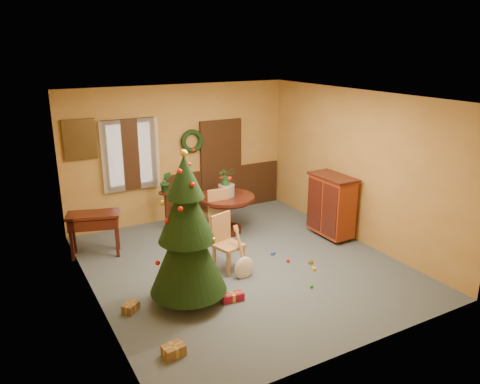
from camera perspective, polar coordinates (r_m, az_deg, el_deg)
room_envelope at (r=10.26m, az=-6.05°, el=2.99°), size 5.50×5.50×5.50m
dining_table at (r=9.45m, az=-1.66°, el=-1.83°), size 1.13×1.13×0.78m
urn at (r=9.34m, az=-1.67°, el=0.21°), size 0.33×0.33×0.24m
centerpiece_plant at (r=9.25m, az=-1.69°, el=2.02°), size 0.34×0.29×0.38m
chair_near at (r=7.93m, az=-1.79°, el=-5.92°), size 0.53×0.53×0.98m
chair_far at (r=9.30m, az=-2.93°, el=-2.21°), size 0.47×0.47×1.01m
guitar at (r=7.69m, az=0.50°, el=-7.62°), size 0.42×0.58×0.81m
plant_stand at (r=9.72m, az=-8.90°, el=-1.73°), size 0.31×0.31×0.81m
stand_plant at (r=9.56m, az=-9.05°, el=1.24°), size 0.29×0.26×0.44m
christmas_tree at (r=6.74m, az=-6.50°, el=-5.04°), size 1.13×1.13×2.34m
writing_desk at (r=8.80m, az=-17.40°, el=-3.71°), size 1.01×0.70×0.81m
sideboard at (r=9.37m, az=11.09°, el=-1.49°), size 0.53×0.99×1.26m
gift_a at (r=6.16m, az=-8.10°, el=-18.57°), size 0.29×0.23×0.14m
gift_b at (r=7.14m, az=-5.17°, el=-12.62°), size 0.29×0.29×0.22m
gift_c at (r=7.12m, az=-13.18°, el=-13.54°), size 0.28×0.27×0.13m
gift_d at (r=7.20m, az=-0.92°, el=-12.69°), size 0.35×0.17×0.12m
toy_a at (r=8.65m, az=4.03°, el=-7.50°), size 0.09×0.07×0.05m
toy_b at (r=7.63m, az=8.71°, el=-11.29°), size 0.06×0.06×0.06m
toy_c at (r=8.18m, az=8.99°, el=-9.26°), size 0.07×0.09×0.05m
toy_d at (r=8.40m, az=5.89°, el=-8.33°), size 0.06×0.06×0.06m
toy_e at (r=8.38m, az=8.62°, el=-8.53°), size 0.08×0.05×0.05m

